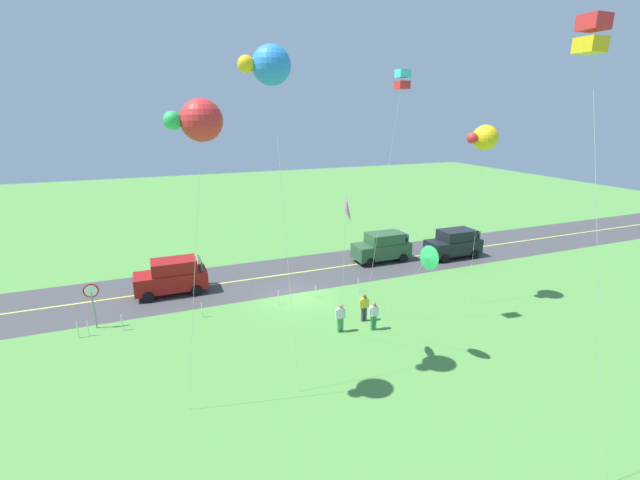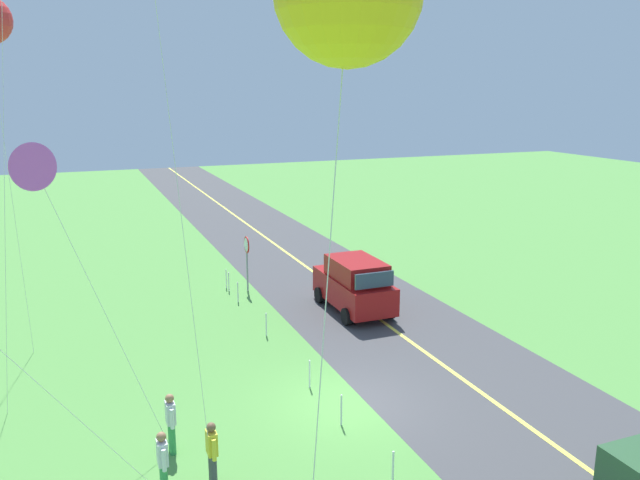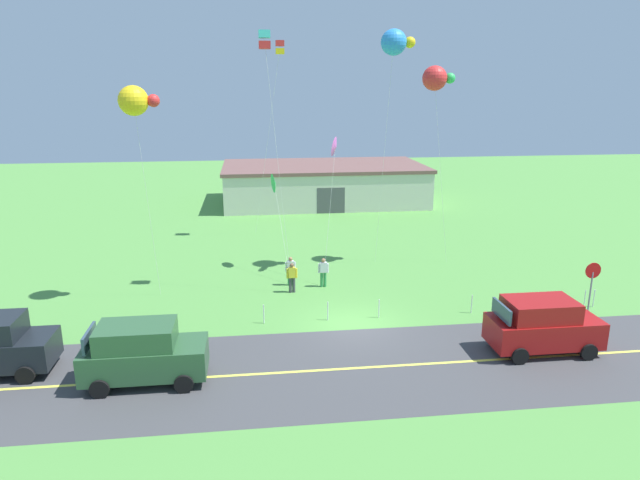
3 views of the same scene
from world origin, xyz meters
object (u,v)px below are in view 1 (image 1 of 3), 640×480
at_px(kite_blue_mid, 347,210).
at_px(kite_yellow_high, 428,258).
at_px(kite_orange_near, 592,36).
at_px(person_child_watcher, 374,315).
at_px(car_parked_west_near, 382,247).
at_px(kite_green_far, 269,65).
at_px(car_suv_foreground, 172,276).
at_px(stop_sign, 92,297).
at_px(kite_red_low, 402,80).
at_px(car_parked_west_far, 454,243).
at_px(kite_pink_drift, 199,120).
at_px(person_adult_near, 364,307).
at_px(person_adult_companion, 341,317).
at_px(kite_cyan_top, 484,138).

relative_size(kite_blue_mid, kite_yellow_high, 1.39).
bearing_deg(kite_orange_near, kite_blue_mid, -72.81).
bearing_deg(kite_orange_near, person_child_watcher, -91.09).
distance_m(car_parked_west_near, kite_green_far, 20.63).
relative_size(car_suv_foreground, kite_green_far, 0.33).
height_order(stop_sign, kite_red_low, kite_red_low).
distance_m(kite_red_low, kite_orange_near, 10.43).
height_order(car_parked_west_far, kite_pink_drift, kite_pink_drift).
height_order(person_adult_near, kite_orange_near, kite_orange_near).
height_order(car_parked_west_far, stop_sign, stop_sign).
distance_m(person_adult_near, person_adult_companion, 1.86).
bearing_deg(kite_blue_mid, kite_green_far, 5.89).
relative_size(car_parked_west_near, stop_sign, 1.72).
bearing_deg(kite_yellow_high, kite_pink_drift, -1.34).
distance_m(person_adult_companion, kite_red_low, 12.05).
relative_size(car_parked_west_far, stop_sign, 1.72).
relative_size(car_parked_west_far, person_adult_companion, 2.75).
height_order(kite_blue_mid, kite_green_far, kite_green_far).
bearing_deg(kite_red_low, kite_orange_near, 82.87).
relative_size(car_parked_west_near, person_adult_companion, 2.75).
bearing_deg(person_child_watcher, car_parked_west_near, 74.98).
xyz_separation_m(person_adult_companion, kite_pink_drift, (6.88, 3.65, 10.03)).
bearing_deg(kite_cyan_top, person_adult_companion, 4.36).
bearing_deg(person_adult_companion, kite_blue_mid, -80.84).
bearing_deg(kite_green_far, stop_sign, -46.52).
bearing_deg(kite_orange_near, car_suv_foreground, -64.22).
distance_m(kite_yellow_high, kite_pink_drift, 10.95).
height_order(car_parked_west_far, person_child_watcher, car_parked_west_far).
xyz_separation_m(person_adult_companion, kite_green_far, (4.24, 2.88, 11.88)).
bearing_deg(kite_orange_near, person_adult_companion, -81.81).
relative_size(car_parked_west_near, kite_cyan_top, 0.42).
height_order(stop_sign, kite_pink_drift, kite_pink_drift).
relative_size(car_suv_foreground, car_parked_west_near, 1.00).
bearing_deg(car_parked_west_near, stop_sign, 11.24).
bearing_deg(kite_red_low, kite_pink_drift, 18.86).
bearing_deg(kite_blue_mid, person_child_watcher, -142.26).
xyz_separation_m(person_adult_near, kite_cyan_top, (-7.19, -0.02, 8.94)).
bearing_deg(kite_pink_drift, car_suv_foreground, -85.70).
bearing_deg(stop_sign, car_parked_west_far, -174.19).
bearing_deg(kite_yellow_high, person_child_watcher, -79.53).
relative_size(kite_orange_near, kite_cyan_top, 1.27).
bearing_deg(person_child_watcher, kite_orange_near, -74.06).
height_order(car_parked_west_far, kite_yellow_high, kite_yellow_high).
xyz_separation_m(kite_red_low, kite_blue_mid, (3.81, 2.21, -5.37)).
height_order(person_adult_near, kite_green_far, kite_green_far).
xyz_separation_m(car_suv_foreground, kite_cyan_top, (-16.74, 8.00, 8.65)).
xyz_separation_m(stop_sign, kite_red_low, (-14.82, 5.62, 10.77)).
relative_size(kite_red_low, kite_green_far, 0.97).
bearing_deg(car_suv_foreground, kite_blue_mid, 121.33).
height_order(car_suv_foreground, kite_yellow_high, kite_yellow_high).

